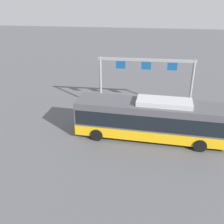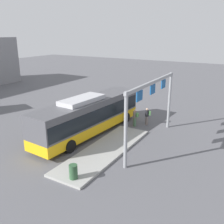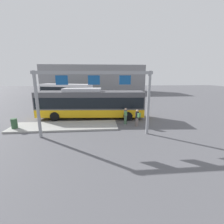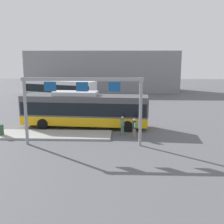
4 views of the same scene
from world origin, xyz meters
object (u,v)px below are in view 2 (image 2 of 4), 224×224
person_boarding (147,116)px  person_waiting_near (135,117)px  bus_main (89,114)px  trash_bin (73,172)px

person_boarding → person_waiting_near: bearing=22.4°
bus_main → person_waiting_near: 4.60m
bus_main → person_boarding: bearing=-33.1°
person_waiting_near → bus_main: bearing=58.8°
trash_bin → bus_main: bearing=27.6°
bus_main → person_boarding: bus_main is taller
bus_main → person_boarding: 5.88m
person_boarding → trash_bin: person_boarding is taller
bus_main → trash_bin: bus_main is taller
person_waiting_near → trash_bin: size_ratio=1.86×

